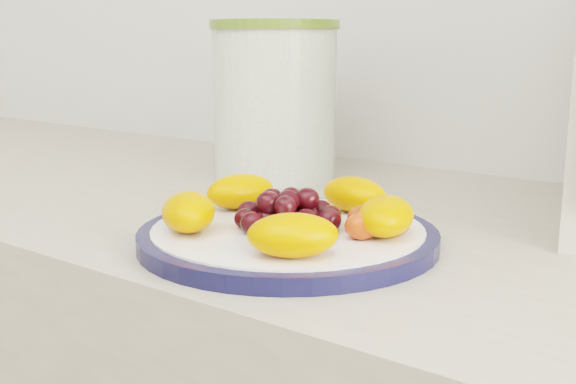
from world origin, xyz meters
The scene contains 5 objects.
plate_rim centered at (-0.08, 1.05, 0.91)m, with size 0.27×0.27×0.01m, color #101336.
plate_face centered at (-0.08, 1.05, 0.91)m, with size 0.25×0.25×0.02m, color white.
canister centered at (-0.30, 1.31, 1.00)m, with size 0.16×0.16×0.20m, color #48611E.
canister_lid centered at (-0.30, 1.31, 1.10)m, with size 0.17×0.17×0.01m, color #577328.
fruit_plate centered at (-0.07, 1.06, 0.93)m, with size 0.24×0.23×0.04m.
Camera 1 is at (0.31, 0.55, 1.09)m, focal length 45.00 mm.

